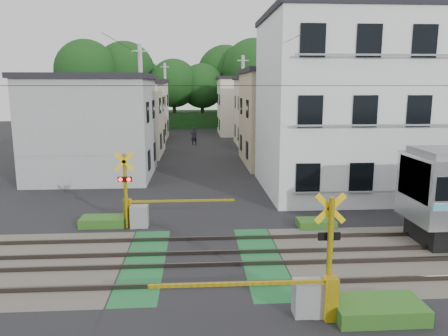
{
  "coord_description": "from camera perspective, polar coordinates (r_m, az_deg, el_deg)",
  "views": [
    {
      "loc": [
        -0.2,
        -13.4,
        5.58
      ],
      "look_at": [
        0.99,
        5.0,
        2.12
      ],
      "focal_mm": 35.0,
      "sensor_mm": 36.0,
      "label": 1
    }
  ],
  "objects": [
    {
      "name": "ground",
      "position": [
        14.52,
        -2.69,
        -11.99
      ],
      "size": [
        120.0,
        120.0,
        0.0
      ],
      "primitive_type": "plane",
      "color": "black"
    },
    {
      "name": "track_bed",
      "position": [
        14.5,
        -2.69,
        -11.86
      ],
      "size": [
        120.0,
        120.0,
        0.14
      ],
      "color": "#47423A",
      "rests_on": "ground"
    },
    {
      "name": "crossing_signal_near",
      "position": [
        11.24,
        11.43,
        -15.25
      ],
      "size": [
        4.74,
        0.65,
        3.09
      ],
      "color": "yellow",
      "rests_on": "ground"
    },
    {
      "name": "crossing_signal_far",
      "position": [
        17.89,
        -11.27,
        -5.37
      ],
      "size": [
        4.74,
        0.65,
        3.09
      ],
      "color": "yellow",
      "rests_on": "ground"
    },
    {
      "name": "apartment_block",
      "position": [
        24.51,
        17.27,
        7.99
      ],
      "size": [
        10.2,
        8.36,
        9.3
      ],
      "color": "silver",
      "rests_on": "ground"
    },
    {
      "name": "houses_row",
      "position": [
        39.39,
        -3.06,
        7.21
      ],
      "size": [
        22.07,
        31.35,
        6.8
      ],
      "color": "#9EA1A3",
      "rests_on": "ground"
    },
    {
      "name": "tree_hill",
      "position": [
        61.97,
        -3.23,
        11.1
      ],
      "size": [
        40.0,
        12.61,
        11.98
      ],
      "color": "#153913",
      "rests_on": "ground"
    },
    {
      "name": "catenary",
      "position": [
        14.91,
        20.92,
        2.67
      ],
      "size": [
        60.0,
        5.04,
        7.0
      ],
      "color": "#2D2D33",
      "rests_on": "ground"
    },
    {
      "name": "utility_poles",
      "position": [
        36.45,
        -5.08,
        8.23
      ],
      "size": [
        7.9,
        42.0,
        8.0
      ],
      "color": "#A5A5A0",
      "rests_on": "ground"
    },
    {
      "name": "pedestrian",
      "position": [
        42.14,
        -3.94,
        4.17
      ],
      "size": [
        0.74,
        0.62,
        1.72
      ],
      "primitive_type": "imported",
      "rotation": [
        0.0,
        0.0,
        3.53
      ],
      "color": "black",
      "rests_on": "ground"
    },
    {
      "name": "weed_patches",
      "position": [
        14.49,
        4.41,
        -11.26
      ],
      "size": [
        10.25,
        8.8,
        0.4
      ],
      "color": "#2D5E1E",
      "rests_on": "ground"
    }
  ]
}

